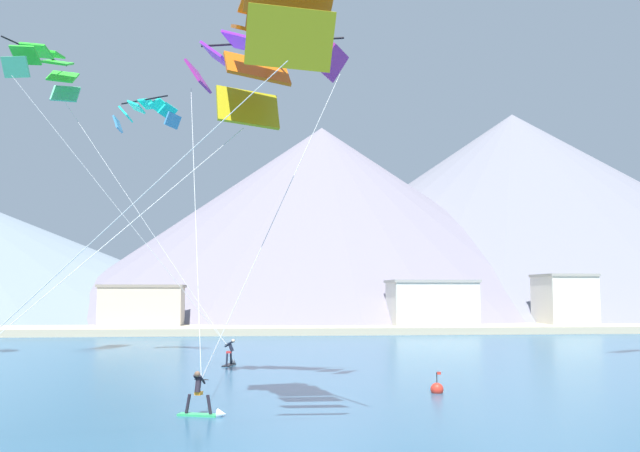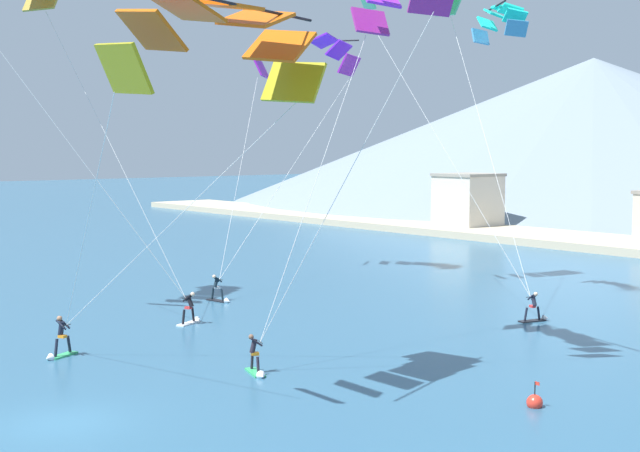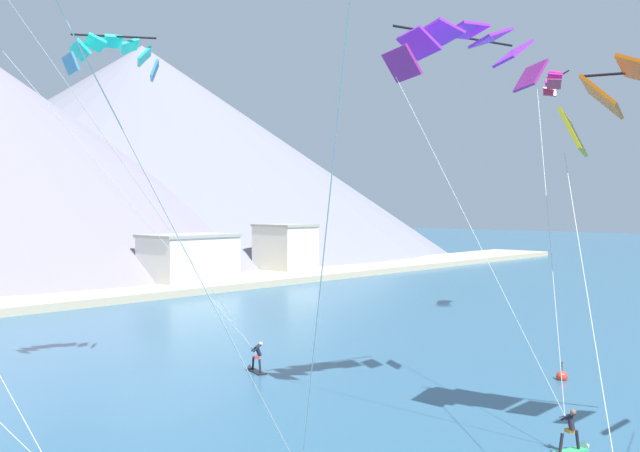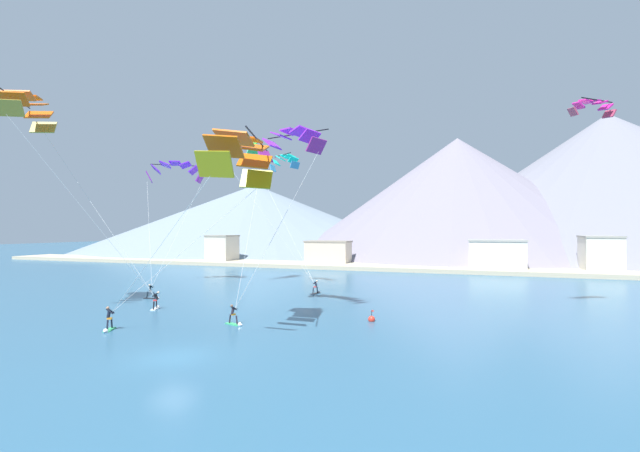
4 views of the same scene
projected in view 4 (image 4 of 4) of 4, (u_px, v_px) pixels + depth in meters
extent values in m
plane|color=#2D5B7A|center=(174.00, 357.00, 24.40)|extent=(400.00, 400.00, 0.00)
cube|color=black|center=(151.00, 298.00, 45.08)|extent=(1.49, 0.68, 0.07)
cylinder|color=#14232D|center=(147.00, 295.00, 45.15)|extent=(0.24, 0.15, 0.68)
cylinder|color=#14232D|center=(154.00, 295.00, 45.02)|extent=(0.24, 0.15, 0.68)
cube|color=white|center=(151.00, 291.00, 45.09)|extent=(0.26, 0.32, 0.12)
cylinder|color=#14232D|center=(150.00, 288.00, 45.00)|extent=(0.27, 0.43, 0.58)
cylinder|color=#14232D|center=(150.00, 287.00, 45.12)|extent=(0.16, 0.50, 0.38)
cylinder|color=#14232D|center=(152.00, 287.00, 45.08)|extent=(0.16, 0.50, 0.38)
cylinder|color=black|center=(152.00, 287.00, 45.27)|extent=(0.52, 0.12, 0.03)
sphere|color=beige|center=(150.00, 285.00, 44.86)|extent=(0.21, 0.21, 0.21)
cone|color=white|center=(158.00, 298.00, 44.93)|extent=(0.36, 0.41, 0.36)
cube|color=#33B266|center=(110.00, 330.00, 30.99)|extent=(1.02, 1.49, 0.07)
cylinder|color=black|center=(112.00, 323.00, 31.39)|extent=(0.22, 0.28, 0.75)
cylinder|color=black|center=(107.00, 325.00, 30.60)|extent=(0.22, 0.28, 0.75)
cube|color=orange|center=(110.00, 318.00, 31.00)|extent=(0.39, 0.35, 0.12)
cylinder|color=black|center=(109.00, 314.00, 30.99)|extent=(0.40, 0.34, 0.63)
cylinder|color=black|center=(111.00, 311.00, 31.13)|extent=(0.52, 0.31, 0.41)
cylinder|color=black|center=(110.00, 312.00, 30.88)|extent=(0.52, 0.31, 0.41)
cylinder|color=black|center=(113.00, 312.00, 31.02)|extent=(0.25, 0.48, 0.03)
sphere|color=#9E7051|center=(108.00, 308.00, 30.99)|extent=(0.23, 0.23, 0.23)
cone|color=white|center=(105.00, 332.00, 30.12)|extent=(0.45, 0.43, 0.36)
cube|color=#33B266|center=(233.00, 324.00, 32.82)|extent=(1.51, 0.87, 0.07)
cylinder|color=#231E28|center=(230.00, 319.00, 33.07)|extent=(0.25, 0.18, 0.68)
cylinder|color=#231E28|center=(237.00, 320.00, 32.58)|extent=(0.25, 0.18, 0.68)
cube|color=orange|center=(233.00, 314.00, 32.82)|extent=(0.29, 0.34, 0.12)
cylinder|color=#231E28|center=(233.00, 310.00, 32.78)|extent=(0.29, 0.37, 0.57)
cylinder|color=#231E28|center=(233.00, 308.00, 32.93)|extent=(0.23, 0.49, 0.37)
cylinder|color=#231E28|center=(235.00, 308.00, 32.79)|extent=(0.23, 0.49, 0.37)
cylinder|color=black|center=(236.00, 308.00, 33.00)|extent=(0.50, 0.19, 0.03)
sphere|color=brown|center=(232.00, 306.00, 32.71)|extent=(0.21, 0.21, 0.21)
cone|color=white|center=(241.00, 325.00, 32.28)|extent=(0.40, 0.44, 0.36)
cube|color=white|center=(155.00, 309.00, 39.06)|extent=(0.96, 1.50, 0.07)
cylinder|color=black|center=(154.00, 305.00, 38.67)|extent=(0.20, 0.27, 0.73)
cylinder|color=black|center=(157.00, 304.00, 39.46)|extent=(0.20, 0.27, 0.73)
cube|color=red|center=(155.00, 300.00, 39.07)|extent=(0.37, 0.33, 0.12)
cylinder|color=black|center=(156.00, 297.00, 39.07)|extent=(0.49, 0.37, 0.62)
cylinder|color=black|center=(155.00, 295.00, 38.95)|extent=(0.51, 0.28, 0.40)
cylinder|color=black|center=(156.00, 295.00, 39.19)|extent=(0.51, 0.28, 0.40)
cylinder|color=black|center=(153.00, 295.00, 39.06)|extent=(0.23, 0.49, 0.03)
sphere|color=beige|center=(158.00, 293.00, 39.09)|extent=(0.22, 0.22, 0.22)
cone|color=white|center=(158.00, 306.00, 39.93)|extent=(0.45, 0.42, 0.36)
cube|color=black|center=(315.00, 293.00, 48.49)|extent=(0.81, 1.51, 0.07)
cylinder|color=black|center=(313.00, 291.00, 48.17)|extent=(0.17, 0.25, 0.68)
cylinder|color=black|center=(317.00, 290.00, 48.81)|extent=(0.17, 0.25, 0.68)
cube|color=red|center=(315.00, 287.00, 48.49)|extent=(0.33, 0.29, 0.12)
cylinder|color=black|center=(316.00, 284.00, 48.44)|extent=(0.44, 0.30, 0.58)
cylinder|color=black|center=(315.00, 283.00, 48.41)|extent=(0.49, 0.21, 0.38)
cylinder|color=black|center=(316.00, 283.00, 48.59)|extent=(0.49, 0.21, 0.38)
cylinder|color=black|center=(314.00, 283.00, 48.60)|extent=(0.17, 0.51, 0.03)
sphere|color=beige|center=(317.00, 281.00, 48.36)|extent=(0.21, 0.21, 0.21)
cone|color=white|center=(320.00, 292.00, 49.20)|extent=(0.43, 0.39, 0.36)
cube|color=purple|center=(149.00, 177.00, 56.80)|extent=(1.74, 1.85, 1.44)
cube|color=#6319D5|center=(156.00, 170.00, 57.09)|extent=(2.00, 2.05, 1.25)
cube|color=#6319D5|center=(165.00, 165.00, 57.37)|extent=(2.12, 2.20, 0.90)
cube|color=#6319D5|center=(175.00, 163.00, 57.58)|extent=(2.08, 2.27, 0.43)
cube|color=#6319D5|center=(186.00, 165.00, 57.71)|extent=(1.94, 2.26, 0.90)
cube|color=#6319D5|center=(194.00, 170.00, 57.74)|extent=(1.65, 2.21, 1.25)
cube|color=purple|center=(200.00, 178.00, 57.66)|extent=(1.26, 2.07, 1.44)
cylinder|color=black|center=(177.00, 165.00, 58.39)|extent=(5.45, 4.14, 0.10)
cylinder|color=silver|center=(149.00, 228.00, 50.96)|extent=(8.65, 8.95, 12.43)
cylinder|color=silver|center=(180.00, 228.00, 51.42)|extent=(2.32, 12.18, 12.43)
cube|color=#ACA014|center=(256.00, 179.00, 33.00)|extent=(2.42, 1.50, 1.67)
cube|color=#DC580B|center=(255.00, 161.00, 32.05)|extent=(2.50, 1.87, 1.45)
cube|color=#DC580B|center=(250.00, 147.00, 30.73)|extent=(2.57, 2.03, 1.03)
cube|color=#DC580B|center=(243.00, 138.00, 29.21)|extent=(2.60, 1.98, 0.48)
cube|color=#DC580B|center=(234.00, 138.00, 27.71)|extent=(2.59, 1.78, 1.03)
cube|color=#DC580B|center=(224.00, 146.00, 26.42)|extent=(2.56, 1.40, 1.45)
cube|color=#ACA014|center=(214.00, 164.00, 25.52)|extent=(2.49, 0.87, 1.67)
cylinder|color=black|center=(258.00, 140.00, 29.02)|extent=(2.45, 7.44, 0.10)
cylinder|color=silver|center=(187.00, 248.00, 32.16)|extent=(8.79, 5.50, 9.17)
cylinder|color=silver|center=(157.00, 251.00, 28.14)|extent=(10.07, 2.64, 9.17)
cube|color=#932381|center=(265.00, 155.00, 39.49)|extent=(1.22, 1.83, 1.28)
cube|color=#9628DB|center=(272.00, 144.00, 39.00)|extent=(1.53, 1.92, 1.06)
cube|color=#9628DB|center=(281.00, 136.00, 38.31)|extent=(1.73, 1.96, 0.73)
cube|color=#9628DB|center=(291.00, 132.00, 37.50)|extent=(1.83, 1.97, 0.33)
cube|color=#9628DB|center=(301.00, 132.00, 36.64)|extent=(1.85, 1.94, 0.73)
cube|color=#9628DB|center=(310.00, 137.00, 35.82)|extent=(1.75, 1.85, 1.06)
cube|color=#932381|center=(316.00, 146.00, 35.14)|extent=(1.53, 1.72, 1.28)
cylinder|color=black|center=(297.00, 134.00, 38.02)|extent=(6.56, 1.82, 0.10)
cylinder|color=silver|center=(250.00, 228.00, 36.32)|extent=(1.15, 6.58, 12.44)
cylinder|color=silver|center=(278.00, 228.00, 33.93)|extent=(5.48, 3.86, 12.44)
cube|color=olive|center=(8.00, 108.00, 33.81)|extent=(2.20, 1.88, 1.26)
cube|color=#E45A0C|center=(13.00, 99.00, 34.66)|extent=(2.37, 2.12, 1.01)
cube|color=#E45A0C|center=(19.00, 96.00, 35.77)|extent=(2.48, 2.25, 0.65)
cube|color=#E45A0C|center=(26.00, 98.00, 37.03)|extent=(2.52, 2.26, 0.22)
cube|color=#E45A0C|center=(33.00, 104.00, 38.28)|extent=(2.51, 2.20, 0.65)
cube|color=#E45A0C|center=(39.00, 115.00, 39.40)|extent=(2.43, 2.02, 1.01)
cube|color=olive|center=(43.00, 127.00, 40.25)|extent=(2.28, 1.74, 1.26)
cylinder|color=black|center=(14.00, 97.00, 36.83)|extent=(3.92, 5.70, 0.10)
cylinder|color=silver|center=(85.00, 212.00, 36.29)|extent=(6.99, 8.52, 15.08)
cylinder|color=silver|center=(98.00, 213.00, 39.80)|extent=(10.73, 2.39, 15.08)
cube|color=#4BC187|center=(220.00, 147.00, 53.23)|extent=(1.84, 1.34, 1.31)
cube|color=#31D82F|center=(225.00, 140.00, 53.73)|extent=(1.94, 1.61, 1.17)
cube|color=#31D82F|center=(231.00, 136.00, 54.51)|extent=(2.02, 1.72, 0.86)
cube|color=#31D82F|center=(238.00, 136.00, 55.47)|extent=(2.06, 1.66, 0.43)
cube|color=#31D82F|center=(244.00, 139.00, 56.47)|extent=(2.05, 1.51, 0.86)
cube|color=#31D82F|center=(249.00, 146.00, 57.37)|extent=(2.01, 1.21, 1.17)
cube|color=#4BC187|center=(252.00, 154.00, 58.04)|extent=(1.94, 0.81, 1.31)
cylinder|color=black|center=(234.00, 136.00, 55.92)|extent=(2.54, 5.44, 0.10)
cylinder|color=silver|center=(264.00, 214.00, 50.85)|extent=(12.83, 0.11, 15.85)
cylinder|color=silver|center=(280.00, 215.00, 53.43)|extent=(11.27, 6.16, 15.85)
cube|color=#AC3954|center=(609.00, 114.00, 36.95)|extent=(1.02, 1.00, 0.80)
cube|color=#E61D91|center=(606.00, 107.00, 36.76)|extent=(1.13, 1.11, 0.71)
cube|color=#E61D91|center=(600.00, 102.00, 36.58)|extent=(1.16, 1.18, 0.54)
cube|color=#E61D91|center=(593.00, 101.00, 36.43)|extent=(1.14, 1.22, 0.30)
cube|color=#E61D91|center=(586.00, 102.00, 36.32)|extent=(1.08, 1.21, 0.54)
cube|color=#E61D91|center=(579.00, 105.00, 36.27)|extent=(0.95, 1.19, 0.71)
cube|color=#AC3954|center=(573.00, 112.00, 36.28)|extent=(0.77, 1.13, 0.80)
cylinder|color=black|center=(597.00, 100.00, 36.01)|extent=(2.86, 2.54, 0.10)
cube|color=#408DC1|center=(295.00, 165.00, 52.92)|extent=(1.06, 1.16, 0.97)
cube|color=#1AE7C8|center=(293.00, 160.00, 53.36)|extent=(1.25, 1.28, 0.93)
cube|color=#1AE7C8|center=(290.00, 157.00, 53.91)|extent=(1.31, 1.37, 0.73)
cube|color=#1AE7C8|center=(285.00, 157.00, 54.48)|extent=(1.24, 1.42, 0.42)
cube|color=#1AE7C8|center=(281.00, 158.00, 54.98)|extent=(1.11, 1.42, 0.73)
cube|color=#1AE7C8|center=(276.00, 163.00, 55.34)|extent=(0.86, 1.38, 0.93)
cube|color=#408DC1|center=(273.00, 168.00, 55.49)|extent=(0.55, 1.31, 0.97)
cylinder|color=black|center=(283.00, 155.00, 54.08)|extent=(3.31, 2.39, 0.10)
sphere|color=red|center=(372.00, 319.00, 33.98)|extent=(0.56, 0.56, 0.56)
cylinder|color=black|center=(372.00, 313.00, 33.98)|extent=(0.04, 0.04, 0.44)
cube|color=red|center=(373.00, 311.00, 33.95)|extent=(0.18, 0.01, 0.12)
cube|color=#BCAD8E|center=(380.00, 267.00, 78.82)|extent=(180.00, 10.00, 0.70)
cube|color=beige|center=(328.00, 254.00, 85.73)|extent=(8.61, 4.63, 4.73)
cube|color=gray|center=(328.00, 241.00, 85.75)|extent=(8.95, 4.81, 0.30)
cube|color=silver|center=(600.00, 256.00, 69.98)|extent=(5.38, 6.34, 5.97)
cube|color=#99958B|center=(600.00, 237.00, 70.01)|extent=(5.59, 6.59, 0.30)
cube|color=silver|center=(497.00, 257.00, 73.61)|extent=(8.98, 6.19, 5.25)
cube|color=#9D9992|center=(497.00, 240.00, 73.63)|extent=(9.33, 6.44, 0.30)
cube|color=beige|center=(222.00, 250.00, 91.92)|extent=(5.25, 5.53, 5.78)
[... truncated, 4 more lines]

